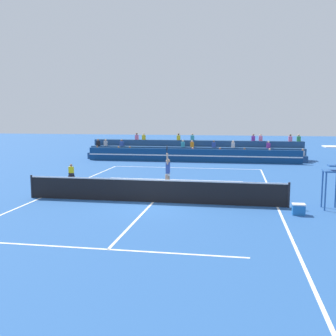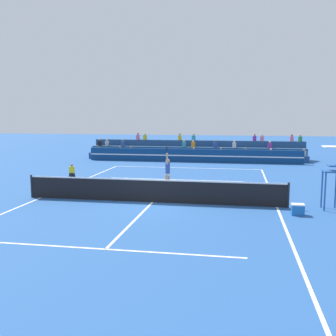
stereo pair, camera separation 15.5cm
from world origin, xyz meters
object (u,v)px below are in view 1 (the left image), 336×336
at_px(umpire_chair, 333,169).
at_px(ball_kid_courtside, 71,172).
at_px(tennis_player, 168,173).
at_px(tennis_ball, 179,181).
at_px(equipment_cooler, 299,209).

relative_size(umpire_chair, ball_kid_courtside, 3.16).
bearing_deg(tennis_player, ball_kid_courtside, 152.29).
bearing_deg(umpire_chair, tennis_ball, 141.31).
distance_m(tennis_player, equipment_cooler, 7.15).
height_order(ball_kid_courtside, tennis_ball, ball_kid_courtside).
xyz_separation_m(tennis_player, tennis_ball, (0.16, 3.20, -0.95)).
relative_size(tennis_player, tennis_ball, 36.53).
xyz_separation_m(ball_kid_courtside, tennis_player, (6.90, -3.63, 0.66)).
distance_m(umpire_chair, ball_kid_courtside, 15.74).
relative_size(tennis_ball, equipment_cooler, 0.14).
bearing_deg(equipment_cooler, ball_kid_courtside, 149.79).
height_order(umpire_chair, equipment_cooler, umpire_chair).
xyz_separation_m(umpire_chair, tennis_player, (-7.46, 2.65, -0.73)).
bearing_deg(equipment_cooler, umpire_chair, 39.07).
height_order(tennis_player, equipment_cooler, tennis_player).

